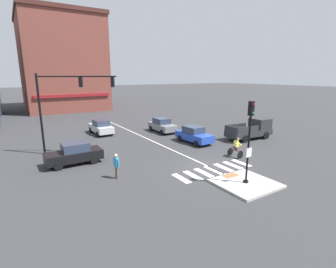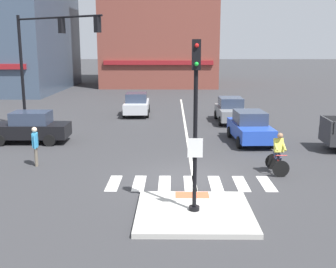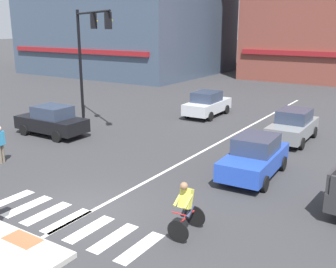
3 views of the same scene
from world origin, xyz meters
name	(u,v)px [view 2 (image 2 of 3)]	position (x,y,z in m)	size (l,w,h in m)	color
ground_plane	(189,178)	(0.00, 0.00, 0.00)	(300.00, 300.00, 0.00)	#333335
traffic_island	(194,212)	(0.00, -3.57, 0.07)	(3.46, 3.27, 0.15)	#B2AFA8
tactile_pad_front	(192,195)	(0.00, -2.29, 0.15)	(1.10, 0.60, 0.01)	#DB5B38
signal_pole	(196,111)	(0.00, -3.58, 3.16)	(0.44, 0.38, 5.00)	black
crosswalk_stripe_a	(114,183)	(-2.82, -0.66, 0.00)	(0.44, 1.80, 0.01)	silver
crosswalk_stripe_b	(139,183)	(-1.88, -0.66, 0.00)	(0.44, 1.80, 0.01)	silver
crosswalk_stripe_c	(165,183)	(-0.94, -0.66, 0.00)	(0.44, 1.80, 0.01)	silver
crosswalk_stripe_d	(190,183)	(0.00, -0.66, 0.00)	(0.44, 1.80, 0.01)	silver
crosswalk_stripe_e	(216,183)	(0.94, -0.66, 0.00)	(0.44, 1.80, 0.01)	silver
crosswalk_stripe_f	(241,183)	(1.88, -0.66, 0.00)	(0.44, 1.80, 0.01)	silver
crosswalk_stripe_g	(267,184)	(2.82, -0.66, 0.00)	(0.44, 1.80, 0.01)	silver
lane_centre_line	(186,128)	(0.16, 10.00, 0.00)	(0.14, 28.00, 0.01)	silver
traffic_light_mast	(44,50)	(-8.01, 8.87, 4.76)	(5.62, 3.49, 6.75)	black
building_corner_left	(160,16)	(-2.27, 41.73, 8.91)	(14.47, 17.46, 17.79)	brown
car_blue_eastbound_mid	(250,127)	(3.42, 6.11, 0.81)	(2.00, 4.18, 1.64)	#2347B7
car_grey_eastbound_far	(231,110)	(3.21, 12.02, 0.81)	(1.87, 4.11, 1.64)	slate
car_silver_westbound_distant	(137,104)	(-3.27, 14.85, 0.81)	(1.93, 4.14, 1.64)	silver
car_black_cross_left	(30,127)	(-8.12, 5.93, 0.81)	(4.13, 1.90, 1.64)	black
cyclist	(278,152)	(3.51, 0.59, 0.87)	(0.71, 1.12, 1.68)	black
pedestrian_at_curb_left	(35,143)	(-6.41, 1.59, 0.98)	(0.29, 0.54, 1.67)	#6B6051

